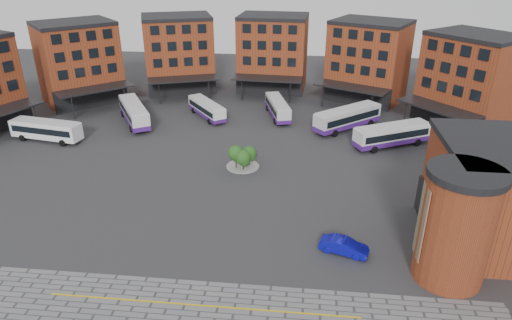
# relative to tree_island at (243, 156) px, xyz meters

# --- Properties ---
(ground) EXTENTS (160.00, 160.00, 0.00)m
(ground) POSITION_rel_tree_island_xyz_m (-2.08, -11.63, -1.72)
(ground) COLOR #28282B
(ground) RESTS_ON ground
(yellow_line) EXTENTS (26.00, 0.15, 0.02)m
(yellow_line) POSITION_rel_tree_island_xyz_m (-0.08, -25.63, -1.69)
(yellow_line) COLOR gold
(yellow_line) RESTS_ON paving_zone
(main_building) EXTENTS (94.14, 42.48, 14.60)m
(main_building) POSITION_rel_tree_island_xyz_m (-6.85, 26.62, 5.51)
(main_building) COLOR maroon
(main_building) RESTS_ON ground
(east_building) EXTENTS (17.40, 15.40, 10.60)m
(east_building) POSITION_rel_tree_island_xyz_m (26.62, -14.68, 3.57)
(east_building) COLOR maroon
(east_building) RESTS_ON ground
(tree_island) EXTENTS (4.40, 4.40, 3.28)m
(tree_island) POSITION_rel_tree_island_xyz_m (0.00, 0.00, 0.00)
(tree_island) COLOR gray
(tree_island) RESTS_ON ground
(bus_a) EXTENTS (11.28, 4.34, 3.11)m
(bus_a) POSITION_rel_tree_island_xyz_m (-30.57, 6.19, 0.13)
(bus_a) COLOR white
(bus_a) RESTS_ON ground
(bus_b) EXTENTS (8.53, 11.83, 3.41)m
(bus_b) POSITION_rel_tree_island_xyz_m (-20.01, 14.80, 0.13)
(bus_b) COLOR silver
(bus_b) RESTS_ON ground
(bus_c) EXTENTS (7.95, 9.44, 2.84)m
(bus_c) POSITION_rel_tree_island_xyz_m (-8.67, 18.74, -0.18)
(bus_c) COLOR white
(bus_c) RESTS_ON ground
(bus_d) EXTENTS (5.11, 10.76, 2.96)m
(bus_d) POSITION_rel_tree_island_xyz_m (3.33, 20.32, -0.12)
(bus_d) COLOR silver
(bus_d) RESTS_ON ground
(bus_e) EXTENTS (11.16, 10.15, 3.46)m
(bus_e) POSITION_rel_tree_island_xyz_m (14.74, 15.83, 0.16)
(bus_e) COLOR silver
(bus_e) RESTS_ON ground
(bus_f) EXTENTS (11.70, 7.70, 3.31)m
(bus_f) POSITION_rel_tree_island_xyz_m (20.68, 9.51, 0.07)
(bus_f) COLOR silver
(bus_f) RESTS_ON ground
(blue_car) EXTENTS (4.92, 2.92, 1.53)m
(blue_car) POSITION_rel_tree_island_xyz_m (12.06, -17.18, -0.95)
(blue_car) COLOR #0D0DA9
(blue_car) RESTS_ON ground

